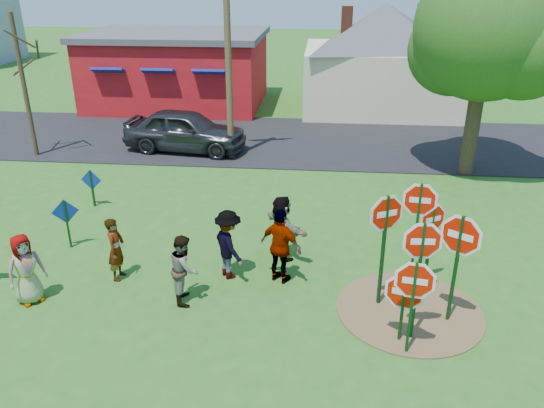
{
  "coord_description": "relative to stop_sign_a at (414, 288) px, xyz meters",
  "views": [
    {
      "loc": [
        2.4,
        -10.99,
        6.91
      ],
      "look_at": [
        1.2,
        1.76,
        1.24
      ],
      "focal_mm": 35.0,
      "sensor_mm": 36.0,
      "label": 1
    }
  ],
  "objects": [
    {
      "name": "ground",
      "position": [
        -4.25,
        2.39,
        -1.48
      ],
      "size": [
        120.0,
        120.0,
        0.0
      ],
      "primitive_type": "plane",
      "color": "#245E1A",
      "rests_on": "ground"
    },
    {
      "name": "road",
      "position": [
        -4.25,
        13.89,
        -1.46
      ],
      "size": [
        120.0,
        7.5,
        0.04
      ],
      "primitive_type": "cube",
      "color": "black",
      "rests_on": "ground"
    },
    {
      "name": "dirt_patch",
      "position": [
        0.25,
        1.39,
        -1.46
      ],
      "size": [
        3.2,
        3.2,
        0.03
      ],
      "primitive_type": "cylinder",
      "color": "brown",
      "rests_on": "ground"
    },
    {
      "name": "red_building",
      "position": [
        -9.75,
        20.39,
        0.49
      ],
      "size": [
        9.4,
        7.69,
        3.9
      ],
      "color": "maroon",
      "rests_on": "ground"
    },
    {
      "name": "cream_house",
      "position": [
        1.25,
        20.39,
        1.45
      ],
      "size": [
        9.4,
        9.4,
        6.5
      ],
      "color": "beige",
      "rests_on": "ground"
    },
    {
      "name": "stop_sign_a",
      "position": [
        0.0,
        0.0,
        0.0
      ],
      "size": [
        1.03,
        0.19,
        2.17
      ],
      "rotation": [
        0.0,
        0.0,
        -0.16
      ],
      "color": "#103A16",
      "rests_on": "ground"
    },
    {
      "name": "stop_sign_b",
      "position": [
        0.29,
        1.84,
        0.72
      ],
      "size": [
        0.99,
        0.14,
        2.99
      ],
      "rotation": [
        0.0,
        0.0,
        -0.12
      ],
      "color": "#103A16",
      "rests_on": "ground"
    },
    {
      "name": "stop_sign_c",
      "position": [
        0.15,
        0.46,
        0.46
      ],
      "size": [
        1.03,
        0.08,
        2.75
      ],
      "rotation": [
        0.0,
        0.0,
        0.06
      ],
      "color": "#103A16",
      "rests_on": "ground"
    },
    {
      "name": "stop_sign_d",
      "position": [
        0.77,
        2.54,
        0.1
      ],
      "size": [
        0.84,
        0.52,
        2.23
      ],
      "rotation": [
        0.0,
        0.0,
        0.54
      ],
      "color": "#103A16",
      "rests_on": "ground"
    },
    {
      "name": "stop_sign_e",
      "position": [
        -0.09,
        0.37,
        -0.41
      ],
      "size": [
        1.03,
        0.36,
        1.68
      ],
      "rotation": [
        0.0,
        0.0,
        -0.32
      ],
      "color": "#103A16",
      "rests_on": "ground"
    },
    {
      "name": "stop_sign_f",
      "position": [
        1.03,
        1.14,
        0.39
      ],
      "size": [
        0.98,
        0.67,
        2.63
      ],
      "rotation": [
        0.0,
        0.0,
        -0.59
      ],
      "color": "#103A16",
      "rests_on": "ground"
    },
    {
      "name": "stop_sign_g",
      "position": [
        -0.41,
        1.63,
        0.48
      ],
      "size": [
        0.98,
        0.52,
        2.8
      ],
      "rotation": [
        0.0,
        0.0,
        0.48
      ],
      "color": "#103A16",
      "rests_on": "ground"
    },
    {
      "name": "blue_diamond_c",
      "position": [
        -8.49,
        3.55,
        -0.6
      ],
      "size": [
        0.64,
        0.31,
        1.41
      ],
      "rotation": [
        0.0,
        0.0,
        0.44
      ],
      "color": "#103A16",
      "rests_on": "ground"
    },
    {
      "name": "blue_diamond_d",
      "position": [
        -8.95,
        6.27,
        -0.72
      ],
      "size": [
        0.68,
        0.07,
        1.23
      ],
      "rotation": [
        0.0,
        0.0,
        -0.08
      ],
      "color": "#103A16",
      "rests_on": "ground"
    },
    {
      "name": "person_a",
      "position": [
        -8.25,
        0.99,
        -0.64
      ],
      "size": [
        0.94,
        0.97,
        1.67
      ],
      "primitive_type": "imported",
      "rotation": [
        0.0,
        0.0,
        0.87
      ],
      "color": "navy",
      "rests_on": "ground"
    },
    {
      "name": "person_b",
      "position": [
        -6.62,
        2.16,
        -0.68
      ],
      "size": [
        0.4,
        0.59,
        1.59
      ],
      "primitive_type": "imported",
      "rotation": [
        0.0,
        0.0,
        1.54
      ],
      "color": "#1F6C63",
      "rests_on": "ground"
    },
    {
      "name": "person_c",
      "position": [
        -4.76,
        1.4,
        -0.66
      ],
      "size": [
        0.76,
        0.89,
        1.62
      ],
      "primitive_type": "imported",
      "rotation": [
        0.0,
        0.0,
        1.77
      ],
      "color": "brown",
      "rests_on": "ground"
    },
    {
      "name": "person_d",
      "position": [
        -3.94,
        2.48,
        -0.6
      ],
      "size": [
        1.19,
        1.3,
        1.75
      ],
      "primitive_type": "imported",
      "rotation": [
        0.0,
        0.0,
        2.2
      ],
      "color": "#303035",
      "rests_on": "ground"
    },
    {
      "name": "person_e",
      "position": [
        -2.67,
        2.38,
        -0.54
      ],
      "size": [
        1.18,
        0.93,
        1.88
      ],
      "primitive_type": "imported",
      "rotation": [
        0.0,
        0.0,
        2.64
      ],
      "color": "#51335F",
      "rests_on": "ground"
    },
    {
      "name": "person_f",
      "position": [
        -2.74,
        3.53,
        -0.61
      ],
      "size": [
        1.42,
        1.57,
        1.74
      ],
      "primitive_type": "imported",
      "rotation": [
        0.0,
        0.0,
        2.26
      ],
      "color": "#17482D",
      "rests_on": "ground"
    },
    {
      "name": "suv",
      "position": [
        -7.37,
        12.06,
        -0.59
      ],
      "size": [
        5.2,
        2.62,
        1.7
      ],
      "primitive_type": "imported",
      "rotation": [
        0.0,
        0.0,
        1.44
      ],
      "color": "#28282D",
      "rests_on": "road"
    },
    {
      "name": "utility_pole",
      "position": [
        -5.37,
        11.37,
        2.7
      ],
      "size": [
        1.91,
        0.57,
        7.94
      ],
      "rotation": [
        0.0,
        0.0,
        0.24
      ],
      "color": "#4C3823",
      "rests_on": "ground"
    },
    {
      "name": "leafy_tree",
      "position": [
        3.68,
        10.44,
        3.41
      ],
      "size": [
        5.34,
        4.88,
        7.6
      ],
      "color": "#382819",
      "rests_on": "ground"
    },
    {
      "name": "bare_tree_west",
      "position": [
        -13.28,
        10.89,
        2.1
      ],
      "size": [
        1.8,
        1.8,
        5.52
      ],
      "color": "#382819",
      "rests_on": "ground"
    }
  ]
}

